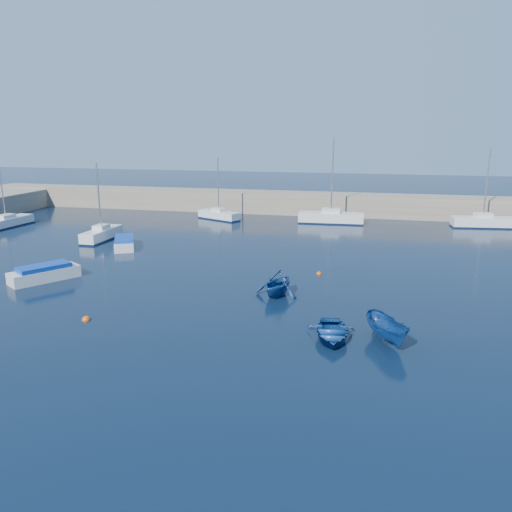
% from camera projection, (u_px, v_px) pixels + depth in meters
% --- Properties ---
extents(ground, '(220.00, 220.00, 0.00)m').
position_uv_depth(ground, '(228.00, 398.00, 19.78)').
color(ground, black).
rests_on(ground, ground).
extents(back_wall, '(96.00, 4.50, 2.60)m').
position_uv_depth(back_wall, '(331.00, 204.00, 62.89)').
color(back_wall, gray).
rests_on(back_wall, ground).
extents(sailboat_3, '(1.59, 5.50, 7.37)m').
position_uv_depth(sailboat_3, '(102.00, 234.00, 48.17)').
color(sailboat_3, silver).
rests_on(sailboat_3, ground).
extents(sailboat_4, '(2.28, 6.69, 8.57)m').
position_uv_depth(sailboat_4, '(6.00, 222.00, 54.66)').
color(sailboat_4, silver).
rests_on(sailboat_4, ground).
extents(sailboat_5, '(5.59, 3.77, 7.28)m').
position_uv_depth(sailboat_5, '(219.00, 215.00, 59.39)').
color(sailboat_5, silver).
rests_on(sailboat_5, ground).
extents(sailboat_6, '(7.39, 2.37, 9.60)m').
position_uv_depth(sailboat_6, '(331.00, 217.00, 57.04)').
color(sailboat_6, silver).
rests_on(sailboat_6, ground).
extents(sailboat_7, '(6.61, 2.53, 8.55)m').
position_uv_depth(sailboat_7, '(483.00, 222.00, 54.48)').
color(sailboat_7, silver).
rests_on(sailboat_7, ground).
extents(motorboat_1, '(3.89, 4.80, 1.14)m').
position_uv_depth(motorboat_1, '(44.00, 273.00, 35.15)').
color(motorboat_1, silver).
rests_on(motorboat_1, ground).
extents(motorboat_2, '(3.61, 4.94, 0.97)m').
position_uv_depth(motorboat_2, '(124.00, 242.00, 45.17)').
color(motorboat_2, silver).
rests_on(motorboat_2, ground).
extents(dinghy_center, '(2.92, 3.79, 0.73)m').
position_uv_depth(dinghy_center, '(331.00, 333.00, 25.24)').
color(dinghy_center, navy).
rests_on(dinghy_center, ground).
extents(dinghy_left, '(3.57, 3.88, 1.72)m').
position_uv_depth(dinghy_left, '(277.00, 283.00, 31.79)').
color(dinghy_left, navy).
rests_on(dinghy_left, ground).
extents(dinghy_right, '(2.71, 3.60, 1.31)m').
position_uv_depth(dinghy_right, '(387.00, 330.00, 24.80)').
color(dinghy_right, navy).
rests_on(dinghy_right, ground).
extents(buoy_0, '(0.48, 0.48, 0.48)m').
position_uv_depth(buoy_0, '(86.00, 320.00, 27.89)').
color(buoy_0, '#D54F0B').
rests_on(buoy_0, ground).
extents(buoy_3, '(0.39, 0.39, 0.39)m').
position_uv_depth(buoy_3, '(319.00, 274.00, 36.84)').
color(buoy_3, '#D54F0B').
rests_on(buoy_3, ground).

